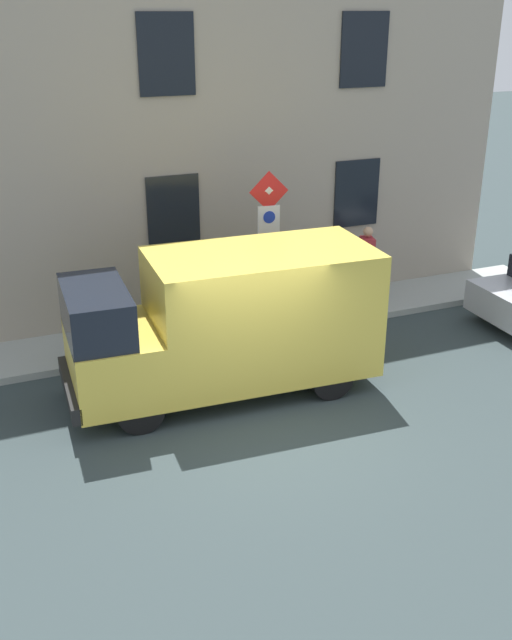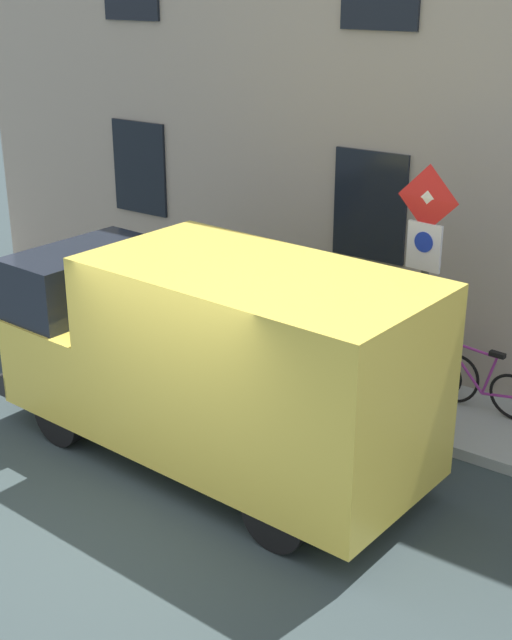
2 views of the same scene
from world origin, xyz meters
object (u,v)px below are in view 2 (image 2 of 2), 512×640
at_px(bicycle_green, 362,352).
at_px(litter_bin, 212,329).
at_px(delivery_van, 216,358).
at_px(bicycle_red, 416,366).
at_px(bicycle_purple, 475,382).
at_px(sign_post_stacked, 424,262).

xyz_separation_m(bicycle_green, litter_bin, (-0.73, 2.07, 0.08)).
height_order(delivery_van, bicycle_red, delivery_van).
bearing_deg(bicycle_red, delivery_van, 63.39).
relative_size(bicycle_purple, bicycle_red, 1.00).
bearing_deg(delivery_van, sign_post_stacked, -126.22).
xyz_separation_m(sign_post_stacked, bicycle_green, (0.87, 1.22, -1.75)).
xyz_separation_m(sign_post_stacked, bicycle_red, (0.87, 0.40, -1.75)).
relative_size(sign_post_stacked, bicycle_purple, 1.83).
bearing_deg(bicycle_purple, bicycle_red, 5.46).
relative_size(delivery_van, bicycle_red, 3.17).
distance_m(sign_post_stacked, delivery_van, 2.65).
distance_m(sign_post_stacked, bicycle_purple, 2.00).
distance_m(delivery_van, litter_bin, 2.79).
height_order(bicycle_red, bicycle_green, same).
height_order(sign_post_stacked, bicycle_purple, sign_post_stacked).
relative_size(delivery_van, bicycle_purple, 3.16).
height_order(delivery_van, bicycle_green, delivery_van).
bearing_deg(litter_bin, delivery_van, -139.95).
height_order(sign_post_stacked, litter_bin, sign_post_stacked).
bearing_deg(sign_post_stacked, delivery_van, 140.71).
bearing_deg(bicycle_purple, bicycle_green, 5.38).
bearing_deg(bicycle_red, bicycle_green, -3.86).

